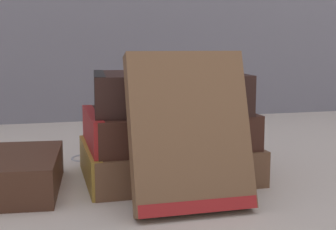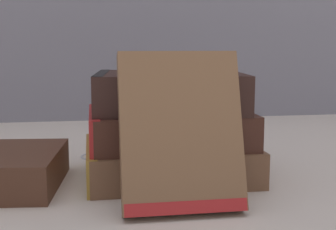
{
  "view_description": "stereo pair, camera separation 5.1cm",
  "coord_description": "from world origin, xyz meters",
  "px_view_note": "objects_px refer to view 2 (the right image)",
  "views": [
    {
      "loc": [
        -0.14,
        -0.52,
        0.16
      ],
      "look_at": [
        -0.01,
        -0.0,
        0.08
      ],
      "focal_mm": 50.0,
      "sensor_mm": 36.0,
      "label": 1
    },
    {
      "loc": [
        -0.09,
        -0.53,
        0.16
      ],
      "look_at": [
        -0.01,
        -0.0,
        0.08
      ],
      "focal_mm": 50.0,
      "sensor_mm": 36.0,
      "label": 2
    }
  ],
  "objects_px": {
    "book_flat_bottom": "(163,160)",
    "book_flat_top": "(165,92)",
    "reading_glasses": "(114,153)",
    "book_leaning_front": "(181,137)",
    "book_flat_middle": "(162,127)",
    "pocket_watch": "(207,71)"
  },
  "relations": [
    {
      "from": "book_flat_bottom",
      "to": "book_flat_top",
      "type": "relative_size",
      "value": 1.05
    },
    {
      "from": "book_flat_top",
      "to": "reading_glasses",
      "type": "bearing_deg",
      "value": 121.14
    },
    {
      "from": "book_flat_top",
      "to": "book_leaning_front",
      "type": "xyz_separation_m",
      "value": [
        -0.0,
        -0.12,
        -0.03
      ]
    },
    {
      "from": "book_flat_bottom",
      "to": "reading_glasses",
      "type": "distance_m",
      "value": 0.14
    },
    {
      "from": "book_leaning_front",
      "to": "book_flat_middle",
      "type": "bearing_deg",
      "value": 90.48
    },
    {
      "from": "reading_glasses",
      "to": "book_flat_middle",
      "type": "bearing_deg",
      "value": -86.05
    },
    {
      "from": "book_flat_middle",
      "to": "book_leaning_front",
      "type": "relative_size",
      "value": 1.2
    },
    {
      "from": "book_leaning_front",
      "to": "pocket_watch",
      "type": "height_order",
      "value": "book_leaning_front"
    },
    {
      "from": "book_flat_top",
      "to": "book_leaning_front",
      "type": "height_order",
      "value": "book_leaning_front"
    },
    {
      "from": "book_flat_bottom",
      "to": "book_flat_top",
      "type": "distance_m",
      "value": 0.08
    },
    {
      "from": "book_flat_top",
      "to": "pocket_watch",
      "type": "bearing_deg",
      "value": -13.26
    },
    {
      "from": "book_flat_middle",
      "to": "book_leaning_front",
      "type": "bearing_deg",
      "value": -89.3
    },
    {
      "from": "book_leaning_front",
      "to": "pocket_watch",
      "type": "bearing_deg",
      "value": 64.07
    },
    {
      "from": "pocket_watch",
      "to": "book_flat_middle",
      "type": "bearing_deg",
      "value": 166.31
    },
    {
      "from": "book_flat_middle",
      "to": "pocket_watch",
      "type": "height_order",
      "value": "pocket_watch"
    },
    {
      "from": "book_flat_middle",
      "to": "reading_glasses",
      "type": "xyz_separation_m",
      "value": [
        -0.05,
        0.12,
        -0.06
      ]
    },
    {
      "from": "book_leaning_front",
      "to": "reading_glasses",
      "type": "height_order",
      "value": "book_leaning_front"
    },
    {
      "from": "book_leaning_front",
      "to": "reading_glasses",
      "type": "distance_m",
      "value": 0.26
    },
    {
      "from": "book_flat_top",
      "to": "reading_glasses",
      "type": "xyz_separation_m",
      "value": [
        -0.06,
        0.12,
        -0.1
      ]
    },
    {
      "from": "pocket_watch",
      "to": "reading_glasses",
      "type": "height_order",
      "value": "pocket_watch"
    },
    {
      "from": "book_flat_middle",
      "to": "book_leaning_front",
      "type": "distance_m",
      "value": 0.12
    },
    {
      "from": "book_flat_bottom",
      "to": "pocket_watch",
      "type": "bearing_deg",
      "value": -11.85
    }
  ]
}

